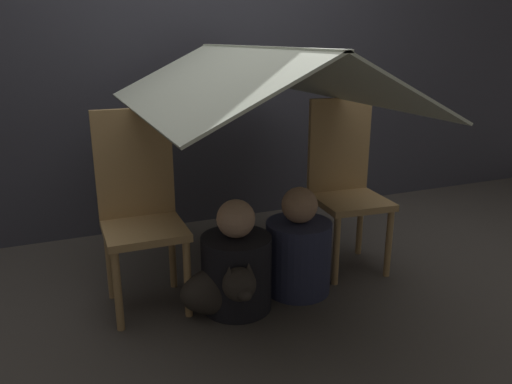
% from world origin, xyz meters
% --- Properties ---
extents(ground_plane, '(8.80, 8.80, 0.00)m').
position_xyz_m(ground_plane, '(0.00, 0.00, 0.00)').
color(ground_plane, '#47423D').
extents(wall_back, '(7.00, 0.05, 2.50)m').
position_xyz_m(wall_back, '(0.00, 1.17, 1.25)').
color(wall_back, '#3D3D47').
rests_on(wall_back, ground_plane).
extents(chair_left, '(0.38, 0.38, 0.96)m').
position_xyz_m(chair_left, '(-0.57, 0.15, 0.50)').
color(chair_left, tan).
rests_on(chair_left, ground_plane).
extents(chair_right, '(0.40, 0.40, 0.96)m').
position_xyz_m(chair_right, '(0.58, 0.15, 0.50)').
color(chair_right, tan).
rests_on(chair_right, ground_plane).
extents(sheet_canopy, '(1.15, 1.59, 0.29)m').
position_xyz_m(sheet_canopy, '(0.00, 0.07, 1.10)').
color(sheet_canopy, silver).
extents(person_front, '(0.34, 0.34, 0.56)m').
position_xyz_m(person_front, '(-0.17, -0.10, 0.22)').
color(person_front, black).
rests_on(person_front, ground_plane).
extents(person_second, '(0.34, 0.34, 0.56)m').
position_xyz_m(person_second, '(0.18, -0.06, 0.23)').
color(person_second, '#2D3351').
rests_on(person_second, ground_plane).
extents(dog, '(0.46, 0.38, 0.33)m').
position_xyz_m(dog, '(-0.23, -0.15, 0.14)').
color(dog, '#332D28').
rests_on(dog, ground_plane).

